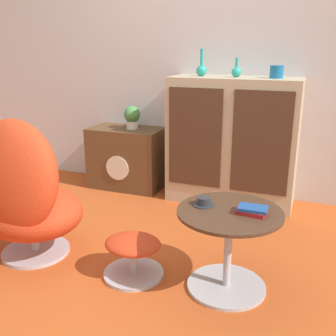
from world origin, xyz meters
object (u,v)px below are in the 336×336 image
at_px(egg_chair, 22,195).
at_px(vase_inner_right, 277,72).
at_px(coffee_table, 228,244).
at_px(ottoman, 133,251).
at_px(potted_plant, 132,116).
at_px(book_stack, 252,210).
at_px(vase_inner_left, 236,71).
at_px(sideboard, 232,142).
at_px(tv_console, 127,158).
at_px(vase_leftmost, 202,69).
at_px(teacup, 204,202).

xyz_separation_m(egg_chair, vase_inner_right, (1.36, 1.48, 0.71)).
bearing_deg(coffee_table, ottoman, -172.46).
distance_m(potted_plant, book_stack, 1.94).
xyz_separation_m(vase_inner_left, potted_plant, (-0.98, 0.01, -0.44)).
xyz_separation_m(sideboard, potted_plant, (-0.97, 0.01, 0.16)).
bearing_deg(vase_inner_left, potted_plant, 179.56).
relative_size(coffee_table, vase_inner_right, 5.42).
relative_size(tv_console, vase_inner_left, 4.45).
height_order(sideboard, tv_console, sideboard).
distance_m(tv_console, vase_leftmost, 1.14).
relative_size(tv_console, vase_leftmost, 3.11).
relative_size(coffee_table, vase_leftmost, 2.59).
relative_size(egg_chair, book_stack, 5.82).
xyz_separation_m(ottoman, book_stack, (0.68, 0.08, 0.34)).
xyz_separation_m(ottoman, vase_inner_left, (0.29, 1.42, 0.99)).
bearing_deg(vase_inner_left, vase_leftmost, 180.00).
height_order(potted_plant, book_stack, potted_plant).
xyz_separation_m(egg_chair, vase_leftmost, (0.74, 1.48, 0.72)).
xyz_separation_m(ottoman, coffee_table, (0.56, 0.07, 0.12)).
relative_size(tv_console, vase_inner_right, 6.50).
distance_m(ottoman, coffee_table, 0.58).
bearing_deg(tv_console, vase_inner_right, -0.29).
bearing_deg(potted_plant, teacup, -50.50).
relative_size(ottoman, coffee_table, 0.63).
height_order(tv_console, egg_chair, egg_chair).
height_order(vase_inner_right, teacup, vase_inner_right).
distance_m(ottoman, book_stack, 0.77).
bearing_deg(ottoman, coffee_table, 7.54).
bearing_deg(coffee_table, vase_inner_right, 87.89).
bearing_deg(ottoman, vase_inner_right, 66.67).
xyz_separation_m(coffee_table, vase_leftmost, (-0.58, 1.35, 0.88)).
height_order(egg_chair, teacup, egg_chair).
bearing_deg(teacup, vase_inner_left, 95.03).
distance_m(potted_plant, teacup, 1.73).
relative_size(tv_console, potted_plant, 3.24).
distance_m(sideboard, tv_console, 1.07).
height_order(potted_plant, teacup, potted_plant).
xyz_separation_m(egg_chair, coffee_table, (1.31, 0.13, -0.16)).
distance_m(vase_leftmost, vase_inner_left, 0.30).
height_order(vase_leftmost, vase_inner_right, vase_leftmost).
height_order(ottoman, teacup, teacup).
bearing_deg(ottoman, tv_console, 117.87).
height_order(ottoman, vase_inner_left, vase_inner_left).
bearing_deg(ottoman, teacup, 14.40).
xyz_separation_m(ottoman, potted_plant, (-0.69, 1.43, 0.55)).
distance_m(egg_chair, vase_leftmost, 1.80).
bearing_deg(vase_inner_right, book_stack, -87.05).
bearing_deg(book_stack, potted_plant, 135.37).
bearing_deg(vase_leftmost, sideboard, -0.75).
distance_m(tv_console, egg_chair, 1.50).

